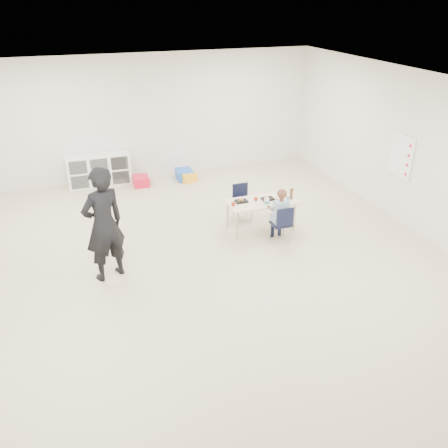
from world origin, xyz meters
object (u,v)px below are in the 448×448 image
object	(u,v)px
child	(281,213)
cubby_shelf	(99,170)
adult	(104,225)
table	(261,215)
chair_near	(281,223)

from	to	relation	value
child	cubby_shelf	world-z (taller)	child
child	adult	size ratio (longest dim) A/B	0.60
table	cubby_shelf	world-z (taller)	cubby_shelf
table	adult	bearing A→B (deg)	-165.91
child	cubby_shelf	distance (m)	4.69
child	table	bearing A→B (deg)	105.82
cubby_shelf	table	bearing A→B (deg)	-52.27
cubby_shelf	adult	xyz separation A→B (m)	(-0.30, -4.02, 0.54)
adult	child	bearing A→B (deg)	160.43
cubby_shelf	chair_near	bearing A→B (deg)	-54.78
cubby_shelf	adult	world-z (taller)	adult
chair_near	child	size ratio (longest dim) A/B	0.63
child	adult	world-z (taller)	adult
table	child	bearing A→B (deg)	-74.18
chair_near	child	bearing A→B (deg)	0.00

